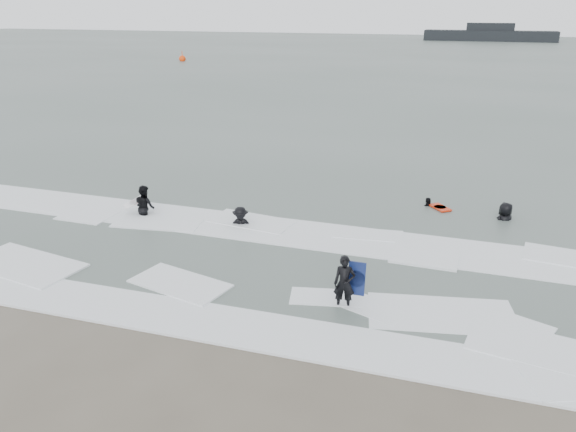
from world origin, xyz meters
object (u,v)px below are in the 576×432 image
(buoy, at_px, (182,59))
(vessel_horizon, at_px, (489,35))
(surfer_right_far, at_px, (504,220))
(surfer_wading, at_px, (146,215))
(surfer_right_near, at_px, (428,207))
(surfer_breaker, at_px, (241,227))
(surfer_centre, at_px, (343,309))

(buoy, height_order, vessel_horizon, vessel_horizon)
(surfer_right_far, bearing_deg, surfer_wading, -26.12)
(buoy, bearing_deg, surfer_right_near, -53.17)
(surfer_right_near, xyz_separation_m, buoy, (-41.30, 55.15, 0.42))
(surfer_right_near, bearing_deg, surfer_right_far, 145.11)
(surfer_wading, xyz_separation_m, surfer_right_far, (13.75, 3.95, 0.00))
(surfer_wading, bearing_deg, surfer_breaker, -153.07)
(surfer_right_far, bearing_deg, surfer_right_near, -54.94)
(surfer_breaker, bearing_deg, vessel_horizon, 69.75)
(surfer_breaker, height_order, surfer_right_near, surfer_breaker)
(surfer_wading, relative_size, buoy, 1.10)
(surfer_wading, bearing_deg, surfer_right_far, -137.50)
(vessel_horizon, bearing_deg, surfer_breaker, -94.21)
(surfer_breaker, xyz_separation_m, surfer_right_far, (9.61, 3.92, 0.00))
(surfer_breaker, xyz_separation_m, buoy, (-34.71, 59.76, 0.42))
(surfer_breaker, xyz_separation_m, vessel_horizon, (9.48, 128.68, 1.51))
(surfer_breaker, relative_size, surfer_right_far, 0.88)
(surfer_right_near, xyz_separation_m, vessel_horizon, (2.88, 124.08, 1.51))
(surfer_right_far, distance_m, buoy, 71.29)
(surfer_centre, height_order, surfer_right_near, surfer_centre)
(surfer_centre, bearing_deg, surfer_right_far, 52.36)
(surfer_right_far, xyz_separation_m, buoy, (-44.32, 55.84, 0.42))
(surfer_centre, relative_size, buoy, 0.98)
(buoy, bearing_deg, surfer_breaker, -59.85)
(surfer_breaker, bearing_deg, surfer_right_near, 18.84)
(surfer_right_near, relative_size, buoy, 0.94)
(surfer_wading, height_order, surfer_right_far, surfer_right_far)
(surfer_right_near, bearing_deg, buoy, -75.27)
(surfer_right_far, relative_size, buoy, 1.14)
(surfer_breaker, height_order, vessel_horizon, vessel_horizon)
(surfer_centre, bearing_deg, surfer_breaker, 126.36)
(surfer_centre, xyz_separation_m, surfer_breaker, (-5.14, 4.81, 0.00))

